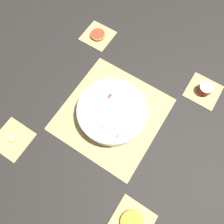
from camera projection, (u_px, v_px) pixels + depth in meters
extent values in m
plane|color=black|center=(112.00, 114.00, 0.97)|extent=(6.00, 6.00, 0.00)
cube|color=tan|center=(112.00, 114.00, 0.97)|extent=(0.43, 0.42, 0.01)
cube|color=#4C381E|center=(91.00, 144.00, 0.91)|extent=(0.01, 0.41, 0.00)
cube|color=#4C381E|center=(98.00, 134.00, 0.93)|extent=(0.01, 0.41, 0.00)
cube|color=#4C381E|center=(105.00, 124.00, 0.95)|extent=(0.01, 0.41, 0.00)
cube|color=#4C381E|center=(112.00, 114.00, 0.96)|extent=(0.01, 0.41, 0.00)
cube|color=#4C381E|center=(118.00, 104.00, 0.98)|extent=(0.01, 0.41, 0.00)
cube|color=#4C381E|center=(125.00, 95.00, 1.00)|extent=(0.01, 0.41, 0.00)
cube|color=#4C381E|center=(131.00, 86.00, 1.01)|extent=(0.01, 0.41, 0.00)
cube|color=tan|center=(132.00, 222.00, 0.81)|extent=(0.15, 0.15, 0.01)
cube|color=#4C381E|center=(134.00, 219.00, 0.81)|extent=(0.00, 0.14, 0.00)
cube|color=#4C381E|center=(138.00, 212.00, 0.82)|extent=(0.00, 0.14, 0.00)
cube|color=tan|center=(203.00, 91.00, 1.01)|extent=(0.15, 0.15, 0.01)
cube|color=#4C381E|center=(200.00, 97.00, 0.99)|extent=(0.00, 0.14, 0.00)
cube|color=#4C381E|center=(203.00, 91.00, 1.01)|extent=(0.00, 0.14, 0.00)
cube|color=#4C381E|center=(207.00, 85.00, 1.02)|extent=(0.00, 0.14, 0.00)
cube|color=tan|center=(13.00, 139.00, 0.92)|extent=(0.15, 0.15, 0.01)
cube|color=#4C381E|center=(6.00, 146.00, 0.91)|extent=(0.00, 0.14, 0.00)
cube|color=#4C381E|center=(12.00, 139.00, 0.92)|extent=(0.00, 0.14, 0.00)
cube|color=#4C381E|center=(18.00, 132.00, 0.93)|extent=(0.00, 0.14, 0.00)
cube|color=tan|center=(98.00, 36.00, 1.12)|extent=(0.15, 0.15, 0.01)
cube|color=#4C381E|center=(94.00, 40.00, 1.11)|extent=(0.00, 0.14, 0.00)
cube|color=#4C381E|center=(98.00, 35.00, 1.12)|extent=(0.00, 0.14, 0.00)
cube|color=#4C381E|center=(102.00, 31.00, 1.13)|extent=(0.00, 0.14, 0.00)
cylinder|color=silver|center=(112.00, 112.00, 0.94)|extent=(0.30, 0.30, 0.05)
torus|color=silver|center=(112.00, 110.00, 0.92)|extent=(0.30, 0.30, 0.01)
cylinder|color=beige|center=(128.00, 100.00, 0.96)|extent=(0.03, 0.03, 0.01)
cylinder|color=beige|center=(91.00, 119.00, 0.93)|extent=(0.03, 0.03, 0.01)
cylinder|color=beige|center=(91.00, 96.00, 0.96)|extent=(0.03, 0.03, 0.01)
cylinder|color=beige|center=(116.00, 98.00, 0.96)|extent=(0.03, 0.03, 0.01)
cylinder|color=beige|center=(103.00, 97.00, 0.96)|extent=(0.03, 0.03, 0.01)
cylinder|color=beige|center=(107.00, 128.00, 0.90)|extent=(0.03, 0.03, 0.01)
cylinder|color=beige|center=(89.00, 109.00, 0.94)|extent=(0.03, 0.03, 0.01)
cylinder|color=beige|center=(104.00, 88.00, 0.98)|extent=(0.03, 0.03, 0.01)
cube|color=#EFEACC|center=(114.00, 91.00, 0.98)|extent=(0.02, 0.02, 0.02)
cube|color=#EFEACC|center=(123.00, 103.00, 0.96)|extent=(0.03, 0.03, 0.03)
cube|color=#EFEACC|center=(131.00, 120.00, 0.94)|extent=(0.02, 0.02, 0.02)
cube|color=#EFEACC|center=(124.00, 90.00, 0.96)|extent=(0.03, 0.03, 0.03)
cube|color=#EFEACC|center=(119.00, 125.00, 0.90)|extent=(0.03, 0.03, 0.03)
cube|color=#EFEACC|center=(96.00, 96.00, 0.94)|extent=(0.02, 0.02, 0.02)
cube|color=#EFEACC|center=(110.00, 133.00, 0.90)|extent=(0.02, 0.02, 0.02)
cube|color=#EFEACC|center=(128.00, 129.00, 0.92)|extent=(0.02, 0.02, 0.02)
cube|color=#EFEACC|center=(103.00, 108.00, 0.95)|extent=(0.03, 0.03, 0.03)
cube|color=#EFEACC|center=(102.00, 123.00, 0.90)|extent=(0.02, 0.02, 0.02)
cube|color=#EFEACC|center=(127.00, 132.00, 0.89)|extent=(0.03, 0.03, 0.03)
cube|color=#EFEACC|center=(95.00, 104.00, 0.95)|extent=(0.03, 0.03, 0.03)
cube|color=#EFEACC|center=(98.00, 116.00, 0.93)|extent=(0.03, 0.03, 0.03)
cube|color=#EFEACC|center=(108.00, 118.00, 0.92)|extent=(0.03, 0.03, 0.03)
ellipsoid|color=red|center=(117.00, 137.00, 0.88)|extent=(0.03, 0.02, 0.01)
ellipsoid|color=red|center=(132.00, 124.00, 0.92)|extent=(0.03, 0.02, 0.01)
ellipsoid|color=orange|center=(115.00, 106.00, 0.93)|extent=(0.03, 0.02, 0.01)
ellipsoid|color=red|center=(126.00, 126.00, 0.90)|extent=(0.02, 0.01, 0.01)
ellipsoid|color=orange|center=(117.00, 114.00, 0.95)|extent=(0.03, 0.02, 0.01)
ellipsoid|color=red|center=(110.00, 97.00, 0.94)|extent=(0.03, 0.02, 0.02)
ellipsoid|color=orange|center=(127.00, 116.00, 0.92)|extent=(0.03, 0.02, 0.02)
ellipsoid|color=#B72D23|center=(205.00, 89.00, 0.99)|extent=(0.07, 0.07, 0.04)
cylinder|color=#EFEACC|center=(207.00, 87.00, 0.97)|extent=(0.06, 0.06, 0.00)
cylinder|color=orange|center=(132.00, 223.00, 0.80)|extent=(0.08, 0.08, 0.01)
torus|color=#F4A82D|center=(132.00, 223.00, 0.80)|extent=(0.09, 0.09, 0.01)
cylinder|color=beige|center=(12.00, 139.00, 0.92)|extent=(0.03, 0.03, 0.01)
torus|color=yellow|center=(12.00, 139.00, 0.92)|extent=(0.03, 0.03, 0.01)
cylinder|color=red|center=(98.00, 34.00, 1.11)|extent=(0.07, 0.07, 0.01)
torus|color=orange|center=(98.00, 34.00, 1.11)|extent=(0.08, 0.08, 0.01)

